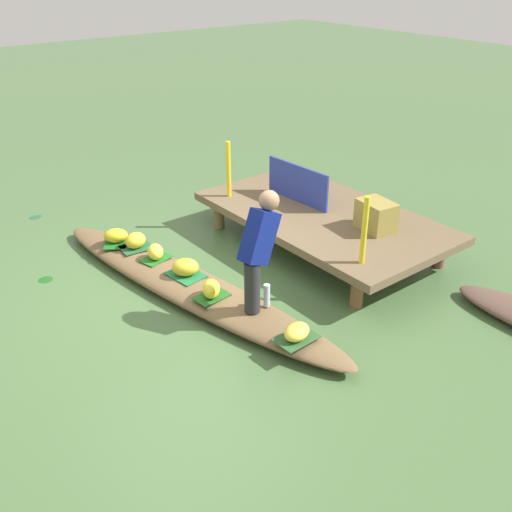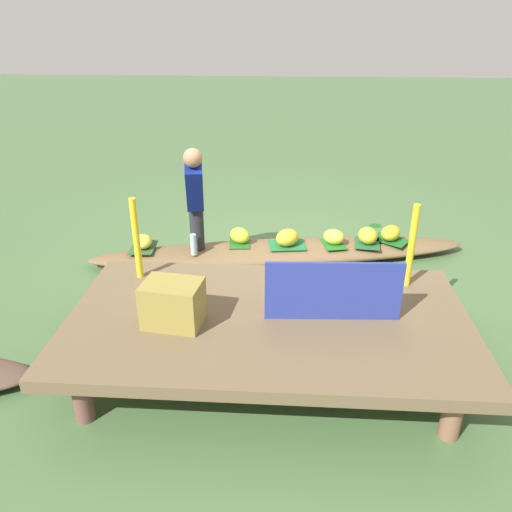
{
  "view_description": "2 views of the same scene",
  "coord_description": "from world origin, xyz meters",
  "px_view_note": "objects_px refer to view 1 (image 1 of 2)",
  "views": [
    {
      "loc": [
        4.87,
        -2.88,
        3.44
      ],
      "look_at": [
        0.42,
        0.63,
        0.44
      ],
      "focal_mm": 41.14,
      "sensor_mm": 36.0,
      "label": 1
    },
    {
      "loc": [
        -0.06,
        5.41,
        2.63
      ],
      "look_at": [
        0.25,
        0.65,
        0.35
      ],
      "focal_mm": 35.39,
      "sensor_mm": 36.0,
      "label": 2
    }
  ],
  "objects_px": {
    "banana_bunch_1": "(185,267)",
    "water_bottle": "(267,295)",
    "banana_bunch_3": "(155,252)",
    "market_banner": "(298,184)",
    "banana_bunch_4": "(297,332)",
    "produce_crate": "(376,216)",
    "banana_bunch_0": "(135,240)",
    "banana_bunch_5": "(211,289)",
    "banana_bunch_2": "(116,236)",
    "vendor_boat": "(188,286)",
    "vendor_person": "(259,246)"
  },
  "relations": [
    {
      "from": "banana_bunch_3",
      "to": "banana_bunch_4",
      "type": "height_order",
      "value": "banana_bunch_3"
    },
    {
      "from": "produce_crate",
      "to": "banana_bunch_5",
      "type": "bearing_deg",
      "value": -98.03
    },
    {
      "from": "banana_bunch_4",
      "to": "water_bottle",
      "type": "distance_m",
      "value": 0.64
    },
    {
      "from": "banana_bunch_0",
      "to": "produce_crate",
      "type": "xyz_separation_m",
      "value": [
        1.81,
        2.24,
        0.34
      ]
    },
    {
      "from": "banana_bunch_4",
      "to": "market_banner",
      "type": "xyz_separation_m",
      "value": [
        -2.03,
        1.8,
        0.44
      ]
    },
    {
      "from": "water_bottle",
      "to": "banana_bunch_3",
      "type": "bearing_deg",
      "value": -166.38
    },
    {
      "from": "banana_bunch_0",
      "to": "banana_bunch_1",
      "type": "bearing_deg",
      "value": 7.12
    },
    {
      "from": "vendor_boat",
      "to": "banana_bunch_5",
      "type": "bearing_deg",
      "value": -11.12
    },
    {
      "from": "banana_bunch_3",
      "to": "water_bottle",
      "type": "distance_m",
      "value": 1.63
    },
    {
      "from": "banana_bunch_2",
      "to": "vendor_person",
      "type": "bearing_deg",
      "value": 11.82
    },
    {
      "from": "banana_bunch_2",
      "to": "banana_bunch_4",
      "type": "relative_size",
      "value": 1.02
    },
    {
      "from": "banana_bunch_4",
      "to": "vendor_person",
      "type": "distance_m",
      "value": 0.9
    },
    {
      "from": "banana_bunch_3",
      "to": "banana_bunch_5",
      "type": "distance_m",
      "value": 1.1
    },
    {
      "from": "vendor_boat",
      "to": "water_bottle",
      "type": "height_order",
      "value": "water_bottle"
    },
    {
      "from": "produce_crate",
      "to": "market_banner",
      "type": "bearing_deg",
      "value": -173.22
    },
    {
      "from": "water_bottle",
      "to": "produce_crate",
      "type": "distance_m",
      "value": 1.84
    },
    {
      "from": "banana_bunch_1",
      "to": "banana_bunch_5",
      "type": "bearing_deg",
      "value": -3.65
    },
    {
      "from": "banana_bunch_0",
      "to": "produce_crate",
      "type": "bearing_deg",
      "value": 51.08
    },
    {
      "from": "water_bottle",
      "to": "market_banner",
      "type": "distance_m",
      "value": 2.21
    },
    {
      "from": "banana_bunch_2",
      "to": "water_bottle",
      "type": "bearing_deg",
      "value": 13.57
    },
    {
      "from": "banana_bunch_1",
      "to": "water_bottle",
      "type": "height_order",
      "value": "water_bottle"
    },
    {
      "from": "banana_bunch_3",
      "to": "produce_crate",
      "type": "height_order",
      "value": "produce_crate"
    },
    {
      "from": "vendor_boat",
      "to": "market_banner",
      "type": "distance_m",
      "value": 2.13
    },
    {
      "from": "banana_bunch_0",
      "to": "banana_bunch_2",
      "type": "relative_size",
      "value": 0.89
    },
    {
      "from": "banana_bunch_4",
      "to": "produce_crate",
      "type": "xyz_separation_m",
      "value": [
        -0.8,
        1.95,
        0.37
      ]
    },
    {
      "from": "banana_bunch_2",
      "to": "banana_bunch_4",
      "type": "xyz_separation_m",
      "value": [
        2.89,
        0.41,
        -0.01
      ]
    },
    {
      "from": "banana_bunch_4",
      "to": "vendor_person",
      "type": "xyz_separation_m",
      "value": [
        -0.65,
        0.06,
        0.62
      ]
    },
    {
      "from": "banana_bunch_0",
      "to": "vendor_person",
      "type": "distance_m",
      "value": 2.07
    },
    {
      "from": "market_banner",
      "to": "produce_crate",
      "type": "height_order",
      "value": "market_banner"
    },
    {
      "from": "banana_bunch_3",
      "to": "market_banner",
      "type": "height_order",
      "value": "market_banner"
    },
    {
      "from": "banana_bunch_5",
      "to": "banana_bunch_0",
      "type": "bearing_deg",
      "value": -176.87
    },
    {
      "from": "banana_bunch_0",
      "to": "produce_crate",
      "type": "relative_size",
      "value": 0.59
    },
    {
      "from": "banana_bunch_2",
      "to": "market_banner",
      "type": "distance_m",
      "value": 2.41
    },
    {
      "from": "vendor_boat",
      "to": "banana_bunch_2",
      "type": "height_order",
      "value": "banana_bunch_2"
    },
    {
      "from": "banana_bunch_5",
      "to": "market_banner",
      "type": "relative_size",
      "value": 0.24
    },
    {
      "from": "banana_bunch_5",
      "to": "produce_crate",
      "type": "height_order",
      "value": "produce_crate"
    },
    {
      "from": "market_banner",
      "to": "banana_bunch_2",
      "type": "bearing_deg",
      "value": -114.35
    },
    {
      "from": "vendor_boat",
      "to": "produce_crate",
      "type": "distance_m",
      "value": 2.35
    },
    {
      "from": "banana_bunch_0",
      "to": "banana_bunch_4",
      "type": "xyz_separation_m",
      "value": [
        2.61,
        0.29,
        -0.02
      ]
    },
    {
      "from": "banana_bunch_1",
      "to": "banana_bunch_4",
      "type": "bearing_deg",
      "value": 5.83
    },
    {
      "from": "banana_bunch_3",
      "to": "market_banner",
      "type": "xyz_separation_m",
      "value": [
        0.18,
        2.04,
        0.42
      ]
    },
    {
      "from": "banana_bunch_2",
      "to": "market_banner",
      "type": "height_order",
      "value": "market_banner"
    },
    {
      "from": "vendor_boat",
      "to": "banana_bunch_5",
      "type": "relative_size",
      "value": 17.34
    },
    {
      "from": "banana_bunch_0",
      "to": "banana_bunch_5",
      "type": "relative_size",
      "value": 1.02
    },
    {
      "from": "water_bottle",
      "to": "market_banner",
      "type": "bearing_deg",
      "value": 130.28
    },
    {
      "from": "banana_bunch_4",
      "to": "produce_crate",
      "type": "distance_m",
      "value": 2.14
    },
    {
      "from": "banana_bunch_5",
      "to": "vendor_person",
      "type": "distance_m",
      "value": 0.8
    },
    {
      "from": "banana_bunch_2",
      "to": "vendor_person",
      "type": "height_order",
      "value": "vendor_person"
    },
    {
      "from": "banana_bunch_1",
      "to": "produce_crate",
      "type": "xyz_separation_m",
      "value": [
        0.86,
        2.12,
        0.34
      ]
    },
    {
      "from": "market_banner",
      "to": "banana_bunch_5",
      "type": "bearing_deg",
      "value": -68.27
    }
  ]
}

